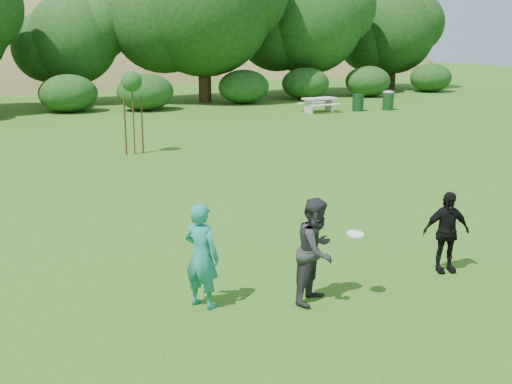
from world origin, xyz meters
TOP-DOWN VIEW (x-y plane):
  - ground at (0.00, 0.00)m, footprint 120.00×120.00m
  - player_teal at (-2.11, 0.84)m, footprint 0.65×0.72m
  - player_grey at (-0.45, 0.18)m, footprint 1.03×0.97m
  - player_black at (2.27, 0.18)m, footprint 0.92×0.61m
  - trash_can_near at (15.39, 20.02)m, footprint 0.60×0.60m
  - frisbee at (0.08, -0.09)m, footprint 0.27×0.27m
  - sapling at (0.95, 13.63)m, footprint 0.70×0.70m
  - picnic_table at (13.26, 20.54)m, footprint 1.80×1.48m
  - trash_can_lidded at (17.11, 19.62)m, footprint 0.60×0.60m
  - tree_row at (3.23, 28.68)m, footprint 53.92×10.38m

SIDE VIEW (x-z plane):
  - ground at x=0.00m, z-range 0.00..0.00m
  - trash_can_near at x=15.39m, z-range 0.00..0.90m
  - picnic_table at x=13.26m, z-range 0.14..0.90m
  - trash_can_lidded at x=17.11m, z-range 0.02..1.07m
  - player_black at x=2.27m, z-range 0.00..1.46m
  - player_teal at x=-2.11m, z-range 0.00..1.66m
  - player_grey at x=-0.45m, z-range 0.00..1.68m
  - frisbee at x=0.08m, z-range 1.07..1.13m
  - sapling at x=0.95m, z-range 0.99..3.84m
  - tree_row at x=3.23m, z-range 0.06..9.69m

